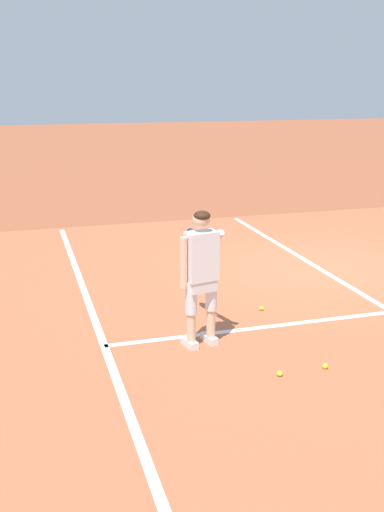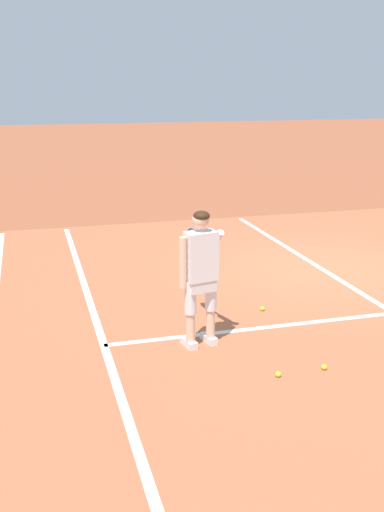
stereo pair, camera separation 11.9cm
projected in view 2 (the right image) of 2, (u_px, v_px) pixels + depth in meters
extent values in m
plane|color=#9E5133|center=(321.00, 268.00, 10.63)|extent=(80.00, 80.00, 0.00)
cube|color=#B2603D|center=(346.00, 284.00, 9.81)|extent=(10.98, 10.51, 0.00)
cube|color=white|center=(297.00, 254.00, 11.53)|extent=(0.10, 6.40, 0.01)
cube|color=white|center=(92.00, 308.00, 8.76)|extent=(0.10, 10.11, 0.01)
cube|color=white|center=(189.00, 343.00, 7.48)|extent=(0.16, 0.30, 0.09)
cube|color=white|center=(209.00, 339.00, 7.61)|extent=(0.16, 0.30, 0.09)
cylinder|color=beige|center=(191.00, 327.00, 7.39)|extent=(0.11, 0.11, 0.36)
cylinder|color=silver|center=(191.00, 298.00, 7.28)|extent=(0.14, 0.14, 0.41)
cylinder|color=beige|center=(211.00, 323.00, 7.51)|extent=(0.11, 0.11, 0.36)
cylinder|color=silver|center=(211.00, 294.00, 7.40)|extent=(0.14, 0.14, 0.41)
cube|color=silver|center=(201.00, 283.00, 7.30)|extent=(0.37, 0.27, 0.20)
cube|color=white|center=(201.00, 256.00, 7.20)|extent=(0.42, 0.29, 0.60)
cylinder|color=beige|center=(183.00, 263.00, 7.11)|extent=(0.09, 0.09, 0.62)
cylinder|color=white|center=(217.00, 240.00, 7.35)|extent=(0.14, 0.27, 0.29)
cylinder|color=beige|center=(211.00, 246.00, 7.59)|extent=(0.14, 0.30, 0.14)
sphere|color=beige|center=(201.00, 220.00, 7.09)|extent=(0.21, 0.21, 0.21)
ellipsoid|color=#382314|center=(201.00, 216.00, 7.06)|extent=(0.24, 0.24, 0.12)
cylinder|color=#232326|center=(204.00, 245.00, 7.79)|extent=(0.07, 0.20, 0.03)
cylinder|color=#1E479E|center=(198.00, 242.00, 7.92)|extent=(0.04, 0.10, 0.02)
torus|color=#1E479E|center=(192.00, 239.00, 8.08)|extent=(0.09, 0.30, 0.30)
cylinder|color=silver|center=(192.00, 239.00, 8.08)|extent=(0.06, 0.24, 0.25)
sphere|color=#CCE02D|center=(262.00, 309.00, 8.65)|extent=(0.07, 0.07, 0.07)
sphere|color=#CCE02D|center=(324.00, 367.00, 6.87)|extent=(0.07, 0.07, 0.07)
sphere|color=#CCE02D|center=(278.00, 374.00, 6.70)|extent=(0.07, 0.07, 0.07)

